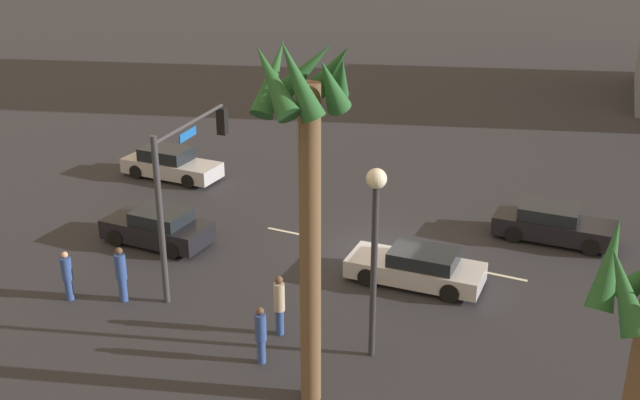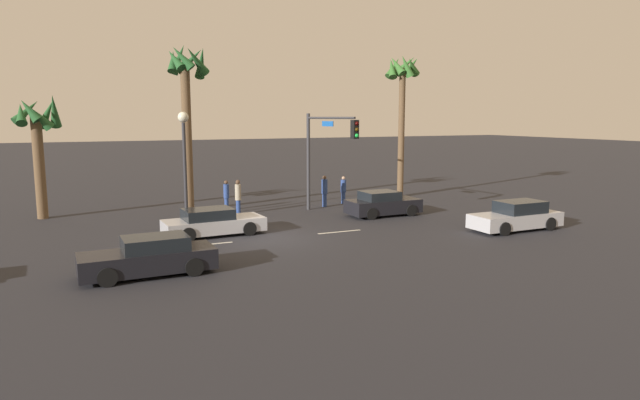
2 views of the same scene
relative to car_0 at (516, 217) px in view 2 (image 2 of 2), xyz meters
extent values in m
plane|color=#28282D|center=(-11.55, 3.07, -0.64)|extent=(220.00, 220.00, 0.00)
cube|color=silver|center=(-15.88, 3.07, -0.63)|extent=(2.22, 0.14, 0.01)
cube|color=silver|center=(-14.32, 3.07, -0.63)|extent=(2.25, 0.14, 0.01)
cube|color=silver|center=(-7.98, 3.07, -0.63)|extent=(2.22, 0.14, 0.01)
cube|color=#B7B7BC|center=(-0.07, 0.00, -0.15)|extent=(4.63, 1.72, 0.67)
cube|color=black|center=(0.21, 0.00, 0.47)|extent=(2.23, 1.49, 0.57)
cylinder|color=black|center=(-1.49, -0.80, -0.32)|extent=(0.64, 0.23, 0.64)
cylinder|color=black|center=(-1.51, 0.77, -0.32)|extent=(0.64, 0.23, 0.64)
cylinder|color=black|center=(1.37, -0.77, -0.32)|extent=(0.64, 0.23, 0.64)
cylinder|color=black|center=(1.35, 0.80, -0.32)|extent=(0.64, 0.23, 0.64)
cube|color=black|center=(-3.80, 6.06, -0.11)|extent=(4.06, 1.85, 0.73)
cube|color=black|center=(-4.04, 6.06, 0.49)|extent=(1.96, 1.61, 0.47)
cylinder|color=black|center=(-2.56, 6.93, -0.32)|extent=(0.64, 0.23, 0.64)
cylinder|color=black|center=(-2.54, 5.23, -0.32)|extent=(0.64, 0.23, 0.64)
cylinder|color=black|center=(-5.06, 6.90, -0.32)|extent=(0.64, 0.23, 0.64)
cylinder|color=black|center=(-5.04, 5.20, -0.32)|extent=(0.64, 0.23, 0.64)
cube|color=#B7B7BC|center=(-13.55, 4.84, -0.17)|extent=(4.63, 2.02, 0.61)
cube|color=black|center=(-13.82, 4.82, 0.37)|extent=(2.26, 1.67, 0.48)
cylinder|color=black|center=(-12.19, 5.75, -0.32)|extent=(0.65, 0.25, 0.64)
cylinder|color=black|center=(-12.10, 4.08, -0.32)|extent=(0.65, 0.25, 0.64)
cylinder|color=black|center=(-15.00, 5.59, -0.32)|extent=(0.65, 0.25, 0.64)
cylinder|color=black|center=(-14.91, 3.93, -0.32)|extent=(0.65, 0.25, 0.64)
cube|color=black|center=(-17.19, -0.67, -0.13)|extent=(4.54, 1.80, 0.71)
cube|color=black|center=(-16.92, -0.67, 0.47)|extent=(2.20, 1.53, 0.48)
cylinder|color=black|center=(-18.56, -1.50, -0.32)|extent=(0.65, 0.24, 0.64)
cylinder|color=black|center=(-18.61, 0.07, -0.32)|extent=(0.65, 0.24, 0.64)
cylinder|color=black|center=(-15.78, -1.42, -0.32)|extent=(0.65, 0.24, 0.64)
cylinder|color=black|center=(-15.82, 0.15, -0.32)|extent=(0.65, 0.24, 0.64)
cylinder|color=#38383D|center=(-6.79, 9.57, 2.16)|extent=(0.20, 0.20, 5.60)
cylinder|color=#38383D|center=(-6.50, 7.26, 4.71)|extent=(0.70, 4.62, 0.12)
cube|color=black|center=(-6.21, 4.96, 4.13)|extent=(0.36, 0.36, 0.95)
sphere|color=#360503|center=(-6.19, 4.78, 4.43)|extent=(0.20, 0.20, 0.20)
sphere|color=#392605|center=(-6.19, 4.78, 4.13)|extent=(0.20, 0.20, 0.20)
sphere|color=green|center=(-6.19, 4.78, 3.83)|extent=(0.20, 0.20, 0.20)
cube|color=#1959B2|center=(-6.53, 7.49, 4.39)|extent=(0.18, 1.10, 0.28)
cylinder|color=#2D2D33|center=(-13.90, 9.53, 1.91)|extent=(0.18, 0.18, 5.10)
sphere|color=#F2EACC|center=(-13.90, 9.53, 4.74)|extent=(0.56, 0.56, 0.56)
cylinder|color=#2D478C|center=(-5.49, 10.12, -0.24)|extent=(0.35, 0.35, 0.80)
cylinder|color=#2D478C|center=(-5.49, 10.12, 0.59)|extent=(0.47, 0.47, 0.87)
sphere|color=brown|center=(-5.49, 10.12, 1.14)|extent=(0.24, 0.24, 0.24)
cylinder|color=#2D478C|center=(-11.00, 9.68, -0.23)|extent=(0.35, 0.35, 0.81)
cylinder|color=#B2A58C|center=(-11.00, 9.68, 0.61)|extent=(0.46, 0.46, 0.89)
sphere|color=brown|center=(-11.00, 9.68, 1.18)|extent=(0.24, 0.24, 0.24)
cylinder|color=#2D478C|center=(-11.26, 11.23, -0.27)|extent=(0.34, 0.34, 0.74)
cylinder|color=#2D478C|center=(-11.26, 11.23, 0.50)|extent=(0.45, 0.45, 0.80)
sphere|color=brown|center=(-11.26, 11.23, 1.01)|extent=(0.22, 0.22, 0.22)
cylinder|color=#2D478C|center=(-3.86, 10.81, -0.28)|extent=(0.37, 0.37, 0.72)
cylinder|color=#2D478C|center=(-3.86, 10.81, 0.47)|extent=(0.49, 0.49, 0.78)
sphere|color=tan|center=(-3.86, 10.81, 0.96)|extent=(0.21, 0.21, 0.21)
cylinder|color=brown|center=(-20.90, 12.84, 2.08)|extent=(0.55, 0.55, 5.44)
cone|color=#235628|center=(-19.99, 12.75, 5.07)|extent=(0.70, 1.41, 1.87)
cone|color=#235628|center=(-20.36, 13.46, 4.93)|extent=(1.39, 1.31, 1.69)
cone|color=#235628|center=(-21.34, 13.56, 5.04)|extent=(1.69, 1.32, 1.53)
cone|color=#235628|center=(-21.56, 12.79, 4.92)|extent=(0.65, 1.33, 1.37)
cone|color=#235628|center=(-21.12, 12.24, 5.09)|extent=(1.33, 0.95, 1.36)
cone|color=#235628|center=(-20.67, 12.18, 4.74)|extent=(1.46, 0.97, 1.42)
cylinder|color=brown|center=(-13.23, 12.07, 3.56)|extent=(0.53, 0.53, 8.40)
cone|color=#235628|center=(-12.29, 12.06, 7.79)|extent=(0.57, 1.57, 1.83)
cone|color=#235628|center=(-12.75, 12.87, 7.94)|extent=(1.78, 1.38, 1.68)
cone|color=#235628|center=(-13.39, 12.94, 8.02)|extent=(1.30, 0.78, 1.84)
cone|color=#235628|center=(-13.84, 12.26, 7.82)|extent=(0.85, 1.20, 1.40)
cone|color=#235628|center=(-13.80, 11.70, 7.87)|extent=(1.20, 1.44, 1.37)
cone|color=#235628|center=(-13.47, 11.38, 7.96)|extent=(1.49, 0.99, 1.47)
cone|color=#235628|center=(-12.72, 11.32, 7.82)|extent=(1.72, 1.42, 1.65)
cylinder|color=brown|center=(0.96, 11.77, 3.65)|extent=(0.42, 0.42, 8.59)
cone|color=#38702D|center=(1.68, 11.91, 8.09)|extent=(0.84, 1.58, 1.37)
cone|color=#38702D|center=(1.51, 12.35, 8.17)|extent=(1.53, 1.49, 1.47)
cone|color=#38702D|center=(0.73, 12.52, 8.03)|extent=(1.49, 0.94, 1.59)
cone|color=#38702D|center=(0.27, 12.01, 7.93)|extent=(0.94, 1.37, 1.52)
cone|color=#38702D|center=(0.31, 11.48, 8.07)|extent=(1.05, 1.44, 1.44)
cone|color=#38702D|center=(0.78, 11.07, 8.01)|extent=(1.21, 0.82, 1.54)
cone|color=#38702D|center=(1.33, 11.19, 8.01)|extent=(1.50, 1.24, 1.31)
camera|label=1|loc=(-20.76, 27.07, 11.75)|focal=43.24mm
camera|label=2|loc=(-19.44, -19.85, 4.75)|focal=31.00mm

